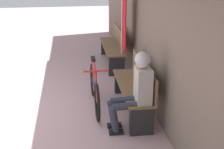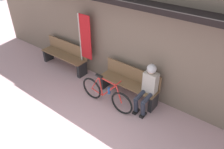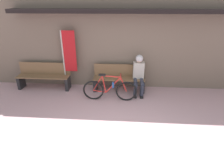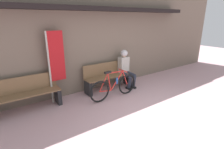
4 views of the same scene
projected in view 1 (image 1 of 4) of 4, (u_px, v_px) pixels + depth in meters
name	position (u px, v px, depth m)	size (l,w,h in m)	color
storefront_wall	(159.00, 14.00, 4.87)	(12.00, 0.56, 3.20)	#756656
park_bench_near	(135.00, 89.00, 5.29)	(1.66, 0.42, 0.87)	brown
bicycle	(95.00, 88.00, 5.46)	(1.60, 0.40, 0.84)	black
person_seated	(136.00, 86.00, 4.59)	(0.34, 0.64, 1.25)	#2D3342
park_bench_far	(114.00, 48.00, 7.62)	(1.73, 0.42, 0.87)	brown
banner_pole	(124.00, 24.00, 6.56)	(0.45, 0.05, 1.94)	#B7B2A8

